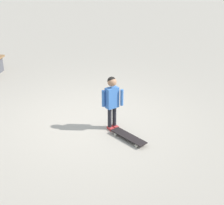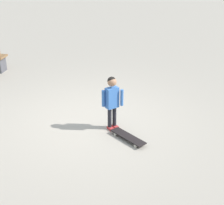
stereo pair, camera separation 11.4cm
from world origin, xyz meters
TOP-DOWN VIEW (x-y plane):
  - ground_plane at (0.00, 0.00)m, footprint 50.00×50.00m
  - child_person at (0.23, -0.53)m, footprint 0.38×0.21m
  - skateboard at (0.26, -1.06)m, footprint 0.32×0.79m

SIDE VIEW (x-z plane):
  - ground_plane at x=0.00m, z-range 0.00..0.00m
  - skateboard at x=0.26m, z-range 0.02..0.10m
  - child_person at x=0.23m, z-range 0.13..1.19m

